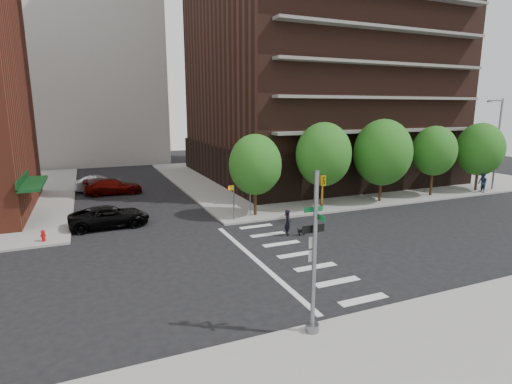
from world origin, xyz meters
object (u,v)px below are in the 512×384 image
(traffic_signal, at_px, (315,266))
(pedestrian_far, at_px, (482,183))
(fire_hydrant, at_px, (43,235))
(parked_car_maroon, at_px, (113,186))
(parked_car_black, at_px, (110,217))
(parked_car_silver, at_px, (99,183))
(dog_walker, at_px, (288,223))
(scooter, at_px, (288,214))

(traffic_signal, bearing_deg, pedestrian_far, 28.11)
(fire_hydrant, xyz_separation_m, parked_car_maroon, (5.00, 13.59, 0.22))
(pedestrian_far, bearing_deg, parked_car_black, -73.79)
(traffic_signal, distance_m, fire_hydrant, 18.42)
(traffic_signal, bearing_deg, fire_hydrant, 123.26)
(parked_car_silver, height_order, dog_walker, dog_walker)
(traffic_signal, bearing_deg, dog_walker, 66.98)
(fire_hydrant, relative_size, dog_walker, 0.43)
(pedestrian_far, bearing_deg, parked_car_silver, -94.94)
(parked_car_silver, relative_size, scooter, 2.44)
(pedestrian_far, bearing_deg, fire_hydrant, -70.17)
(dog_walker, bearing_deg, parked_car_maroon, 47.09)
(fire_hydrant, xyz_separation_m, parked_car_black, (4.00, 2.13, 0.20))
(parked_car_maroon, distance_m, parked_car_silver, 2.56)
(fire_hydrant, relative_size, scooter, 0.38)
(traffic_signal, distance_m, parked_car_black, 18.54)
(dog_walker, xyz_separation_m, pedestrian_far, (23.45, 4.12, 0.26))
(parked_car_maroon, height_order, dog_walker, dog_walker)
(traffic_signal, xyz_separation_m, dog_walker, (4.62, 10.87, -1.85))
(parked_car_maroon, xyz_separation_m, dog_walker, (9.65, -18.01, 0.08))
(traffic_signal, relative_size, scooter, 3.14)
(fire_hydrant, bearing_deg, scooter, -4.57)
(parked_car_maroon, distance_m, pedestrian_far, 35.90)
(parked_car_black, xyz_separation_m, dog_walker, (10.65, -6.55, 0.11))
(traffic_signal, distance_m, parked_car_silver, 31.82)
(parked_car_black, relative_size, dog_walker, 3.16)
(parked_car_maroon, bearing_deg, traffic_signal, -167.28)
(parked_car_maroon, xyz_separation_m, scooter, (11.26, -14.89, -0.27))
(parked_car_black, xyz_separation_m, parked_car_maroon, (1.00, 11.46, 0.03))
(fire_hydrant, distance_m, scooter, 16.31)
(pedestrian_far, bearing_deg, parked_car_maroon, -92.48)
(parked_car_maroon, relative_size, scooter, 2.80)
(fire_hydrant, xyz_separation_m, dog_walker, (14.65, -4.42, 0.30))
(parked_car_maroon, height_order, parked_car_silver, parked_car_maroon)
(parked_car_black, relative_size, scooter, 2.82)
(dog_walker, bearing_deg, scooter, -8.40)
(scooter, distance_m, pedestrian_far, 21.87)
(fire_hydrant, distance_m, pedestrian_far, 38.10)
(fire_hydrant, relative_size, parked_car_black, 0.14)
(scooter, xyz_separation_m, dog_walker, (-1.61, -3.12, 0.35))
(scooter, bearing_deg, pedestrian_far, 21.74)
(parked_car_black, xyz_separation_m, pedestrian_far, (34.10, -2.43, 0.36))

